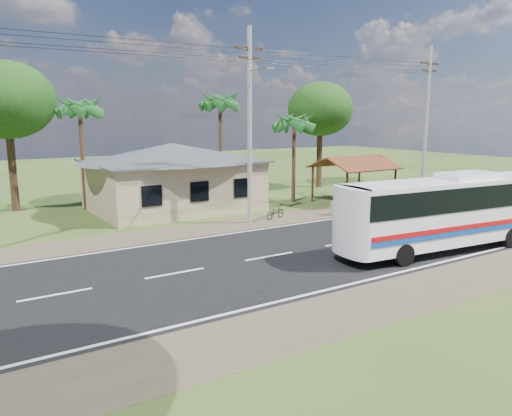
% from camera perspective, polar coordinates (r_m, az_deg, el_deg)
% --- Properties ---
extents(ground, '(120.00, 120.00, 0.00)m').
position_cam_1_polar(ground, '(22.25, 1.54, -5.60)').
color(ground, '#2C491A').
rests_on(ground, ground).
extents(road, '(120.00, 16.00, 0.03)m').
position_cam_1_polar(road, '(22.24, 1.54, -5.57)').
color(road, black).
rests_on(road, ground).
extents(house, '(12.40, 10.00, 5.00)m').
position_cam_1_polar(house, '(33.52, -9.53, 4.33)').
color(house, tan).
rests_on(house, ground).
extents(waiting_shed, '(5.20, 4.48, 3.35)m').
position_cam_1_polar(waiting_shed, '(36.36, 11.15, 4.89)').
color(waiting_shed, '#3A2315').
rests_on(waiting_shed, ground).
extents(concrete_barrier, '(7.00, 0.30, 0.90)m').
position_cam_1_polar(concrete_barrier, '(33.92, 13.15, 0.53)').
color(concrete_barrier, '#9E9E99').
rests_on(concrete_barrier, ground).
extents(utility_poles, '(32.80, 2.22, 11.00)m').
position_cam_1_polar(utility_poles, '(28.28, -1.30, 9.70)').
color(utility_poles, '#9E9E99').
rests_on(utility_poles, ground).
extents(palm_near, '(2.80, 2.80, 6.70)m').
position_cam_1_polar(palm_near, '(35.85, 4.40, 9.75)').
color(palm_near, '#47301E').
rests_on(palm_near, ground).
extents(palm_mid, '(2.80, 2.80, 8.20)m').
position_cam_1_polar(palm_mid, '(37.77, -4.12, 11.99)').
color(palm_mid, '#47301E').
rests_on(palm_mid, ground).
extents(palm_far, '(2.80, 2.80, 7.70)m').
position_cam_1_polar(palm_far, '(34.64, -19.51, 10.77)').
color(palm_far, '#47301E').
rests_on(palm_far, ground).
extents(tree_behind_house, '(6.00, 6.00, 9.61)m').
position_cam_1_polar(tree_behind_house, '(35.94, -26.62, 10.94)').
color(tree_behind_house, '#47301E').
rests_on(tree_behind_house, ground).
extents(tree_behind_shed, '(5.60, 5.60, 9.02)m').
position_cam_1_polar(tree_behind_shed, '(43.80, 7.37, 11.11)').
color(tree_behind_shed, '#47301E').
rests_on(tree_behind_shed, ground).
extents(coach_bus, '(11.68, 3.56, 3.57)m').
position_cam_1_polar(coach_bus, '(24.76, 21.41, 0.18)').
color(coach_bus, white).
rests_on(coach_bus, ground).
extents(motorcycle, '(1.70, 1.01, 0.84)m').
position_cam_1_polar(motorcycle, '(30.26, 2.22, -0.44)').
color(motorcycle, black).
rests_on(motorcycle, ground).
extents(person, '(0.66, 0.47, 1.72)m').
position_cam_1_polar(person, '(34.13, 12.79, 1.30)').
color(person, navy).
rests_on(person, ground).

